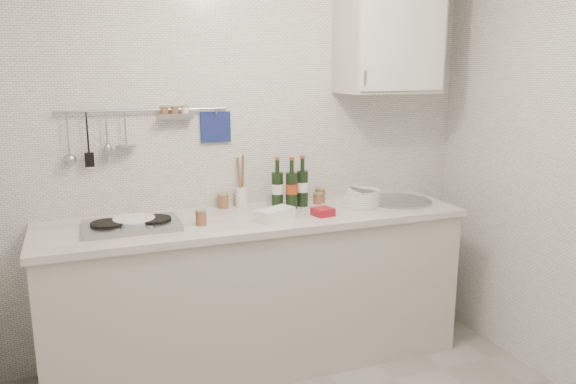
{
  "coord_description": "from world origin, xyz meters",
  "views": [
    {
      "loc": [
        -0.95,
        -1.88,
        1.76
      ],
      "look_at": [
        0.11,
        0.9,
        1.09
      ],
      "focal_mm": 35.0,
      "sensor_mm": 36.0,
      "label": 1
    }
  ],
  "objects_px": {
    "wall_cabinet": "(389,35)",
    "utensil_crock": "(242,194)",
    "plate_stack_hob": "(133,222)",
    "plate_stack_sink": "(362,198)",
    "wine_bottles": "(291,182)"
  },
  "relations": [
    {
      "from": "wall_cabinet",
      "to": "wine_bottles",
      "type": "bearing_deg",
      "value": -179.96
    },
    {
      "from": "plate_stack_hob",
      "to": "wine_bottles",
      "type": "distance_m",
      "value": 0.96
    },
    {
      "from": "plate_stack_hob",
      "to": "utensil_crock",
      "type": "bearing_deg",
      "value": 18.26
    },
    {
      "from": "wall_cabinet",
      "to": "plate_stack_hob",
      "type": "height_order",
      "value": "wall_cabinet"
    },
    {
      "from": "plate_stack_hob",
      "to": "wine_bottles",
      "type": "xyz_separation_m",
      "value": [
        0.95,
        0.09,
        0.13
      ]
    },
    {
      "from": "wall_cabinet",
      "to": "utensil_crock",
      "type": "bearing_deg",
      "value": 171.89
    },
    {
      "from": "plate_stack_hob",
      "to": "wine_bottles",
      "type": "relative_size",
      "value": 0.8
    },
    {
      "from": "wine_bottles",
      "to": "utensil_crock",
      "type": "distance_m",
      "value": 0.31
    },
    {
      "from": "wall_cabinet",
      "to": "utensil_crock",
      "type": "xyz_separation_m",
      "value": [
        -0.92,
        0.13,
        -0.95
      ]
    },
    {
      "from": "plate_stack_hob",
      "to": "plate_stack_sink",
      "type": "distance_m",
      "value": 1.38
    },
    {
      "from": "wall_cabinet",
      "to": "utensil_crock",
      "type": "relative_size",
      "value": 2.16
    },
    {
      "from": "wine_bottles",
      "to": "wall_cabinet",
      "type": "bearing_deg",
      "value": 0.04
    },
    {
      "from": "plate_stack_hob",
      "to": "utensil_crock",
      "type": "relative_size",
      "value": 0.76
    },
    {
      "from": "wall_cabinet",
      "to": "plate_stack_hob",
      "type": "bearing_deg",
      "value": -176.71
    },
    {
      "from": "plate_stack_sink",
      "to": "wine_bottles",
      "type": "distance_m",
      "value": 0.46
    }
  ]
}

